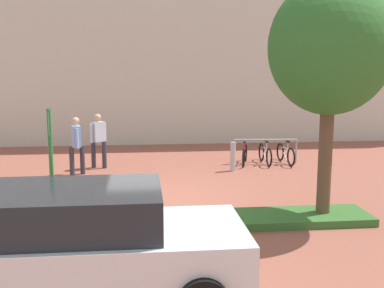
{
  "coord_description": "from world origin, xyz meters",
  "views": [
    {
      "loc": [
        -0.43,
        -10.68,
        3.1
      ],
      "look_at": [
        0.89,
        1.82,
        1.05
      ],
      "focal_mm": 42.96,
      "sensor_mm": 36.0,
      "label": 1
    }
  ],
  "objects_px": {
    "bike_rack_cluster": "(265,153)",
    "car_white_hatch": "(83,245)",
    "bike_at_sign": "(51,210)",
    "bollard_steel": "(233,157)",
    "person_shirt_white": "(76,142)",
    "parking_sign_post": "(51,151)",
    "tree_sidewalk": "(330,48)",
    "person_casual_tan": "(98,137)"
  },
  "relations": [
    {
      "from": "person_shirt_white",
      "to": "bike_at_sign",
      "type": "bearing_deg",
      "value": -88.52
    },
    {
      "from": "bike_at_sign",
      "to": "person_shirt_white",
      "type": "bearing_deg",
      "value": 91.48
    },
    {
      "from": "bollard_steel",
      "to": "person_casual_tan",
      "type": "xyz_separation_m",
      "value": [
        -4.14,
        0.88,
        0.53
      ]
    },
    {
      "from": "car_white_hatch",
      "to": "bollard_steel",
      "type": "bearing_deg",
      "value": 65.01
    },
    {
      "from": "bike_rack_cluster",
      "to": "person_shirt_white",
      "type": "relative_size",
      "value": 1.22
    },
    {
      "from": "tree_sidewalk",
      "to": "bike_at_sign",
      "type": "height_order",
      "value": "tree_sidewalk"
    },
    {
      "from": "person_shirt_white",
      "to": "person_casual_tan",
      "type": "distance_m",
      "value": 1.09
    },
    {
      "from": "parking_sign_post",
      "to": "person_casual_tan",
      "type": "distance_m",
      "value": 5.73
    },
    {
      "from": "parking_sign_post",
      "to": "person_shirt_white",
      "type": "bearing_deg",
      "value": 92.44
    },
    {
      "from": "bike_rack_cluster",
      "to": "person_casual_tan",
      "type": "relative_size",
      "value": 1.22
    },
    {
      "from": "person_shirt_white",
      "to": "car_white_hatch",
      "type": "relative_size",
      "value": 0.4
    },
    {
      "from": "bike_rack_cluster",
      "to": "bollard_steel",
      "type": "xyz_separation_m",
      "value": [
        -1.28,
        -0.97,
        0.1
      ]
    },
    {
      "from": "tree_sidewalk",
      "to": "person_shirt_white",
      "type": "relative_size",
      "value": 2.84
    },
    {
      "from": "bike_rack_cluster",
      "to": "bollard_steel",
      "type": "relative_size",
      "value": 2.34
    },
    {
      "from": "bike_rack_cluster",
      "to": "car_white_hatch",
      "type": "height_order",
      "value": "car_white_hatch"
    },
    {
      "from": "bike_rack_cluster",
      "to": "person_shirt_white",
      "type": "bearing_deg",
      "value": -170.18
    },
    {
      "from": "bike_at_sign",
      "to": "car_white_hatch",
      "type": "bearing_deg",
      "value": -71.12
    },
    {
      "from": "tree_sidewalk",
      "to": "parking_sign_post",
      "type": "height_order",
      "value": "tree_sidewalk"
    },
    {
      "from": "bike_rack_cluster",
      "to": "person_casual_tan",
      "type": "distance_m",
      "value": 5.45
    },
    {
      "from": "bike_rack_cluster",
      "to": "person_shirt_white",
      "type": "xyz_separation_m",
      "value": [
        -5.96,
        -1.03,
        0.63
      ]
    },
    {
      "from": "parking_sign_post",
      "to": "car_white_hatch",
      "type": "relative_size",
      "value": 0.55
    },
    {
      "from": "parking_sign_post",
      "to": "person_shirt_white",
      "type": "height_order",
      "value": "parking_sign_post"
    },
    {
      "from": "bike_at_sign",
      "to": "bike_rack_cluster",
      "type": "xyz_separation_m",
      "value": [
        5.84,
        5.63,
        -0.0
      ]
    },
    {
      "from": "tree_sidewalk",
      "to": "car_white_hatch",
      "type": "height_order",
      "value": "tree_sidewalk"
    },
    {
      "from": "tree_sidewalk",
      "to": "bollard_steel",
      "type": "height_order",
      "value": "tree_sidewalk"
    },
    {
      "from": "bike_at_sign",
      "to": "bollard_steel",
      "type": "height_order",
      "value": "bollard_steel"
    },
    {
      "from": "bollard_steel",
      "to": "car_white_hatch",
      "type": "relative_size",
      "value": 0.21
    },
    {
      "from": "parking_sign_post",
      "to": "bike_at_sign",
      "type": "xyz_separation_m",
      "value": [
        -0.08,
        0.15,
        -1.21
      ]
    },
    {
      "from": "car_white_hatch",
      "to": "bike_rack_cluster",
      "type": "bearing_deg",
      "value": 60.67
    },
    {
      "from": "car_white_hatch",
      "to": "parking_sign_post",
      "type": "bearing_deg",
      "value": 108.32
    },
    {
      "from": "person_shirt_white",
      "to": "car_white_hatch",
      "type": "bearing_deg",
      "value": -81.49
    },
    {
      "from": "bike_at_sign",
      "to": "car_white_hatch",
      "type": "xyz_separation_m",
      "value": [
        1.01,
        -2.96,
        0.41
      ]
    },
    {
      "from": "bollard_steel",
      "to": "person_casual_tan",
      "type": "height_order",
      "value": "person_casual_tan"
    },
    {
      "from": "bike_rack_cluster",
      "to": "parking_sign_post",
      "type": "bearing_deg",
      "value": -134.87
    },
    {
      "from": "bike_rack_cluster",
      "to": "person_casual_tan",
      "type": "bearing_deg",
      "value": -179.06
    },
    {
      "from": "tree_sidewalk",
      "to": "person_shirt_white",
      "type": "distance_m",
      "value": 7.77
    },
    {
      "from": "person_casual_tan",
      "to": "car_white_hatch",
      "type": "xyz_separation_m",
      "value": [
        0.59,
        -8.5,
        -0.23
      ]
    },
    {
      "from": "bike_at_sign",
      "to": "car_white_hatch",
      "type": "distance_m",
      "value": 3.16
    },
    {
      "from": "person_shirt_white",
      "to": "car_white_hatch",
      "type": "xyz_separation_m",
      "value": [
        1.13,
        -7.56,
        -0.23
      ]
    },
    {
      "from": "person_casual_tan",
      "to": "car_white_hatch",
      "type": "relative_size",
      "value": 0.4
    },
    {
      "from": "bike_at_sign",
      "to": "car_white_hatch",
      "type": "relative_size",
      "value": 0.39
    },
    {
      "from": "bollard_steel",
      "to": "bike_at_sign",
      "type": "bearing_deg",
      "value": -134.42
    }
  ]
}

